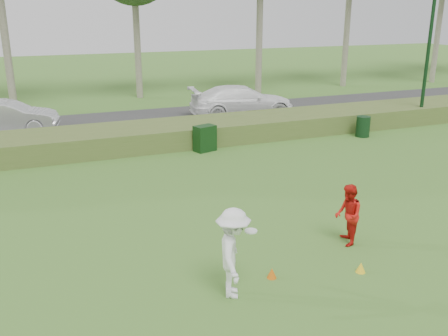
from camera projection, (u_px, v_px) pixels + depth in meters
name	position (u px, v px, depth m)	size (l,w,h in m)	color
ground	(287.00, 268.00, 11.82)	(120.00, 120.00, 0.00)	#376A23
reed_strip	(158.00, 135.00, 22.29)	(80.00, 3.00, 0.90)	#455D25
park_road	(134.00, 122.00, 26.83)	(80.00, 6.00, 0.06)	#2D2D2D
lamp_post	(433.00, 14.00, 24.77)	(0.70, 0.70, 8.18)	black
player_white	(233.00, 253.00, 10.44)	(1.15, 1.46, 1.98)	white
player_red	(348.00, 215.00, 12.81)	(0.79, 0.61, 1.62)	red
cone_orange	(272.00, 273.00, 11.36)	(0.22, 0.22, 0.25)	#D75D0B
cone_yellow	(361.00, 267.00, 11.61)	(0.23, 0.23, 0.25)	yellow
utility_cabinet	(205.00, 138.00, 21.31)	(0.89, 0.56, 1.11)	black
trash_bin	(363.00, 126.00, 23.72)	(0.65, 0.65, 0.98)	black
car_mid	(8.00, 117.00, 24.22)	(1.63, 4.67, 1.54)	silver
car_right	(242.00, 101.00, 27.85)	(2.38, 5.84, 1.70)	white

